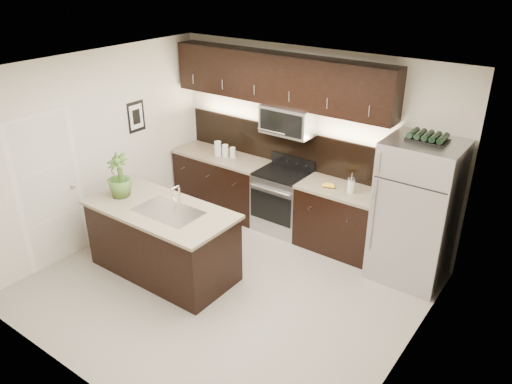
% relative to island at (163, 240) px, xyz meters
% --- Properties ---
extents(ground, '(4.50, 4.50, 0.00)m').
position_rel_island_xyz_m(ground, '(0.87, 0.18, -0.47)').
color(ground, gray).
rests_on(ground, ground).
extents(room_walls, '(4.52, 4.02, 2.71)m').
position_rel_island_xyz_m(room_walls, '(0.76, 0.14, 1.22)').
color(room_walls, beige).
rests_on(room_walls, ground).
extents(counter_run, '(3.51, 0.65, 0.94)m').
position_rel_island_xyz_m(counter_run, '(0.42, 1.87, -0.00)').
color(counter_run, black).
rests_on(counter_run, ground).
extents(upper_fixtures, '(3.49, 0.40, 1.66)m').
position_rel_island_xyz_m(upper_fixtures, '(0.44, 2.02, 1.67)').
color(upper_fixtures, black).
rests_on(upper_fixtures, counter_run).
extents(island, '(1.96, 0.96, 0.94)m').
position_rel_island_xyz_m(island, '(0.00, 0.00, 0.00)').
color(island, black).
rests_on(island, ground).
extents(sink_faucet, '(0.84, 0.50, 0.28)m').
position_rel_island_xyz_m(sink_faucet, '(0.15, 0.01, 0.48)').
color(sink_faucet, silver).
rests_on(sink_faucet, island).
extents(refrigerator, '(0.90, 0.81, 1.86)m').
position_rel_island_xyz_m(refrigerator, '(2.63, 1.81, 0.46)').
color(refrigerator, '#B2B2B7').
rests_on(refrigerator, ground).
extents(wine_rack, '(0.46, 0.28, 0.11)m').
position_rel_island_xyz_m(wine_rack, '(2.63, 1.81, 1.44)').
color(wine_rack, black).
rests_on(wine_rack, refrigerator).
extents(plant, '(0.33, 0.33, 0.58)m').
position_rel_island_xyz_m(plant, '(-0.67, -0.05, 0.76)').
color(plant, '#406428').
rests_on(plant, island).
extents(canisters, '(0.34, 0.16, 0.23)m').
position_rel_island_xyz_m(canisters, '(-0.48, 1.84, 0.57)').
color(canisters, silver).
rests_on(canisters, counter_run).
extents(french_press, '(0.10, 0.10, 0.28)m').
position_rel_island_xyz_m(french_press, '(1.73, 1.82, 0.57)').
color(french_press, silver).
rests_on(french_press, counter_run).
extents(bananas, '(0.22, 0.19, 0.06)m').
position_rel_island_xyz_m(bananas, '(1.36, 1.79, 0.50)').
color(bananas, yellow).
rests_on(bananas, counter_run).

